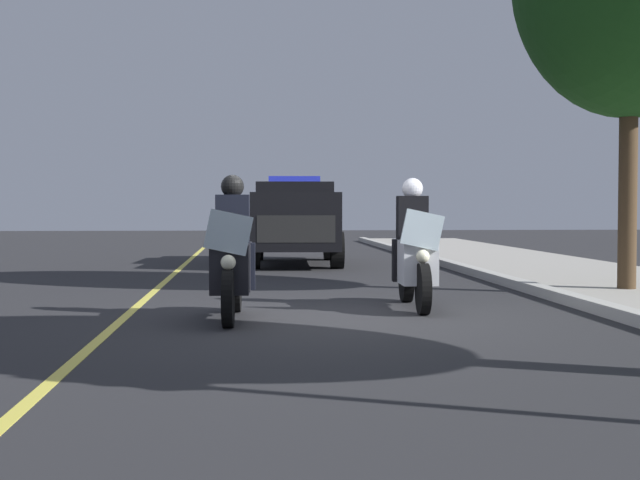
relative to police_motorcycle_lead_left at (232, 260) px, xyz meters
name	(u,v)px	position (x,y,z in m)	size (l,w,h in m)	color
ground_plane	(326,318)	(-0.04, 1.13, -0.70)	(80.00, 80.00, 0.00)	#28282B
curb_strip	(605,309)	(-0.04, 4.58, -0.62)	(48.00, 0.24, 0.15)	#B7B5AD
lane_stripe_center	(122,319)	(-0.04, -1.30, -0.70)	(48.00, 0.12, 0.01)	#E0D14C
police_motorcycle_lead_left	(232,260)	(0.00, 0.00, 0.00)	(2.14, 0.58, 1.72)	black
police_motorcycle_lead_right	(414,255)	(-0.99, 2.37, 0.00)	(2.14, 0.58, 1.72)	black
police_suv	(294,218)	(-10.13, 1.25, 0.37)	(4.97, 2.22, 2.05)	black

